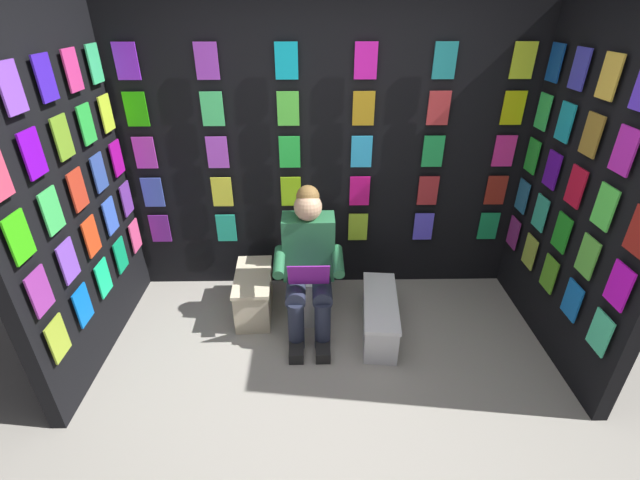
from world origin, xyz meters
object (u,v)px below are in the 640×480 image
Objects in this scene: toilet at (309,277)px; person_reading at (309,264)px; comic_longbox_near at (254,293)px; comic_longbox_far at (379,316)px.

person_reading is at bearing 89.95° from toilet.
comic_longbox_near is 0.80× the size of comic_longbox_far.
person_reading is 1.89× the size of comic_longbox_near.
comic_longbox_far is at bearing 169.89° from person_reading.
person_reading is at bearing -4.28° from comic_longbox_far.
person_reading is at bearing 155.45° from comic_longbox_near.
comic_longbox_near is 1.07m from comic_longbox_far.
comic_longbox_far is (-0.56, 0.32, -0.16)m from toilet.
comic_longbox_near is at bearing -22.47° from person_reading.
person_reading is 0.72m from comic_longbox_far.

